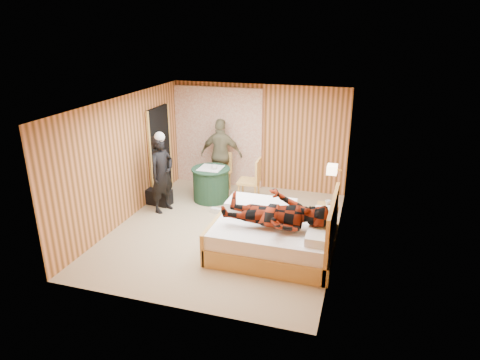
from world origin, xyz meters
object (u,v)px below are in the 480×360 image
(chair_far, at_px, (222,168))
(man_at_table, at_px, (221,155))
(bed, at_px, (276,235))
(man_on_bed, at_px, (276,205))
(duffel_bag, at_px, (158,197))
(chair_near, at_px, (253,178))
(round_table, at_px, (211,184))
(woman_standing, at_px, (162,174))
(wall_lamp, at_px, (332,169))
(nightstand, at_px, (326,220))

(chair_far, bearing_deg, man_at_table, 127.88)
(bed, xyz_separation_m, man_on_bed, (0.03, -0.23, 0.67))
(bed, distance_m, duffel_bag, 3.26)
(chair_far, distance_m, chair_near, 1.08)
(bed, xyz_separation_m, round_table, (-1.92, 1.89, 0.06))
(man_on_bed, bearing_deg, chair_near, 114.09)
(chair_near, xyz_separation_m, duffel_bag, (-1.99, -0.69, -0.42))
(round_table, height_order, woman_standing, woman_standing)
(bed, bearing_deg, man_at_table, 126.25)
(wall_lamp, bearing_deg, chair_far, 149.62)
(man_at_table, xyz_separation_m, man_on_bed, (1.95, -2.85, 0.13))
(nightstand, xyz_separation_m, man_on_bed, (-0.73, -1.19, 0.71))
(wall_lamp, relative_size, man_at_table, 0.15)
(chair_far, distance_m, duffel_bag, 1.69)
(bed, distance_m, chair_far, 3.21)
(chair_near, relative_size, duffel_bag, 1.72)
(nightstand, height_order, man_at_table, man_at_table)
(chair_near, height_order, duffel_bag, chair_near)
(nightstand, bearing_deg, duffel_bag, 174.37)
(round_table, xyz_separation_m, duffel_bag, (-1.05, -0.56, -0.22))
(wall_lamp, distance_m, man_at_table, 3.20)
(bed, distance_m, man_at_table, 3.29)
(bed, relative_size, nightstand, 3.68)
(bed, relative_size, round_table, 2.41)
(chair_near, xyz_separation_m, man_at_table, (-0.94, 0.60, 0.27))
(round_table, bearing_deg, woman_standing, -132.39)
(chair_near, bearing_deg, nightstand, 55.88)
(bed, bearing_deg, chair_near, 115.81)
(round_table, height_order, man_on_bed, man_on_bed)
(bed, bearing_deg, duffel_bag, 155.91)
(duffel_bag, bearing_deg, man_on_bed, -20.10)
(wall_lamp, xyz_separation_m, bed, (-0.80, -0.99, -0.97))
(woman_standing, distance_m, man_on_bed, 3.01)
(chair_near, distance_m, man_at_table, 1.15)
(duffel_bag, bearing_deg, woman_standing, -37.78)
(man_at_table, bearing_deg, duffel_bag, 47.65)
(wall_lamp, xyz_separation_m, man_on_bed, (-0.77, -1.22, -0.30))
(chair_far, xyz_separation_m, woman_standing, (-0.79, -1.53, 0.29))
(round_table, bearing_deg, man_at_table, 90.00)
(chair_far, bearing_deg, wall_lamp, -17.07)
(wall_lamp, xyz_separation_m, man_at_table, (-2.72, 1.63, -0.44))
(nightstand, bearing_deg, man_on_bed, -121.53)
(nightstand, distance_m, round_table, 2.84)
(chair_near, bearing_deg, man_on_bed, 21.40)
(man_at_table, bearing_deg, wall_lamp, 145.98)
(woman_standing, bearing_deg, round_table, -23.48)
(wall_lamp, distance_m, chair_near, 2.17)
(woman_standing, bearing_deg, man_on_bed, -96.23)
(bed, xyz_separation_m, chair_near, (-0.98, 2.02, 0.26))
(chair_near, bearing_deg, wall_lamp, 57.27)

